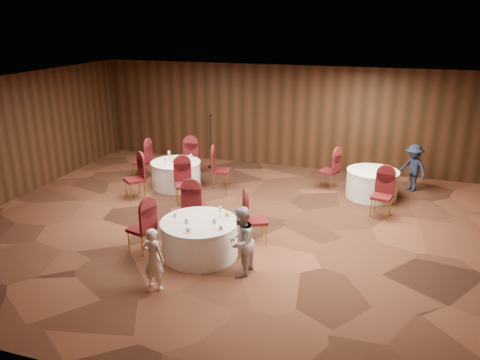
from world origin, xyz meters
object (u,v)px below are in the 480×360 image
(table_left, at_px, (176,174))
(table_right, at_px, (372,184))
(mic_stand, at_px, (211,152))
(woman_b, at_px, (241,242))
(table_main, at_px, (200,238))
(woman_a, at_px, (153,259))
(man_c, at_px, (413,168))

(table_left, distance_m, table_right, 5.38)
(mic_stand, relative_size, woman_b, 1.27)
(table_right, distance_m, mic_stand, 5.18)
(table_right, relative_size, mic_stand, 0.80)
(table_left, relative_size, woman_b, 1.04)
(table_right, bearing_deg, woman_b, -113.42)
(table_left, bearing_deg, woman_b, -51.38)
(table_main, bearing_deg, woman_b, -24.48)
(table_left, bearing_deg, table_right, 9.37)
(table_main, xyz_separation_m, woman_b, (1.02, -0.46, 0.30))
(mic_stand, relative_size, woman_a, 1.46)
(table_right, xyz_separation_m, mic_stand, (-5.04, 1.17, 0.13))
(table_main, bearing_deg, woman_a, -101.78)
(woman_a, relative_size, woman_b, 0.87)
(table_right, distance_m, woman_a, 6.74)
(table_left, xyz_separation_m, man_c, (6.33, 1.72, 0.28))
(table_left, height_order, mic_stand, mic_stand)
(woman_a, bearing_deg, woman_b, -134.79)
(table_left, height_order, man_c, man_c)
(woman_b, height_order, man_c, woman_b)
(table_main, bearing_deg, table_left, 121.63)
(woman_b, bearing_deg, table_main, -110.98)
(table_main, distance_m, table_right, 5.41)
(table_main, relative_size, table_right, 1.14)
(man_c, bearing_deg, woman_a, -81.54)
(table_main, relative_size, man_c, 1.18)
(table_main, height_order, woman_a, woman_a)
(woman_b, bearing_deg, woman_a, -51.16)
(table_left, relative_size, mic_stand, 0.82)
(table_left, bearing_deg, mic_stand, 82.67)
(table_right, height_order, man_c, man_c)
(table_right, bearing_deg, woman_a, -120.51)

